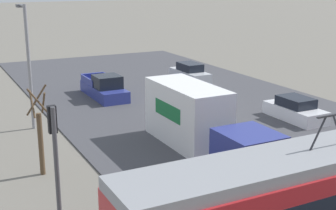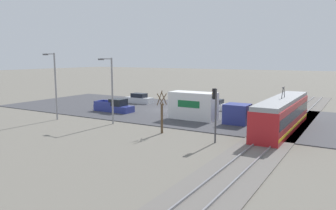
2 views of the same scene
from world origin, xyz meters
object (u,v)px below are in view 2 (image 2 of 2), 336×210
object	(u,v)px
light_rail_tram	(282,114)
street_lamp_near_crossing	(54,81)
street_lamp_mid_block	(111,86)
box_truck	(203,107)
sedan_car_0	(139,99)
street_tree	(162,114)
sedan_car_1	(215,105)
traffic_light_pole	(215,108)
pickup_truck	(115,107)

from	to	relation	value
light_rail_tram	street_lamp_near_crossing	size ratio (longest dim) A/B	1.91
street_lamp_near_crossing	street_lamp_mid_block	xyz separation A→B (m)	(-1.43, 7.60, -0.29)
light_rail_tram	box_truck	bearing A→B (deg)	-93.39
street_lamp_near_crossing	light_rail_tram	bearing A→B (deg)	107.51
street_lamp_mid_block	box_truck	bearing A→B (deg)	130.42
light_rail_tram	sedan_car_0	bearing A→B (deg)	-109.53
street_lamp_near_crossing	sedan_car_0	bearing A→B (deg)	178.08
street_tree	sedan_car_1	bearing A→B (deg)	-175.69
light_rail_tram	street_lamp_mid_block	size ratio (longest dim) A/B	2.06
street_tree	street_lamp_mid_block	bearing A→B (deg)	-98.24
box_truck	traffic_light_pole	size ratio (longest dim) A/B	2.02
light_rail_tram	street_tree	size ratio (longest dim) A/B	3.63
pickup_truck	sedan_car_0	distance (m)	8.97
pickup_truck	street_tree	size ratio (longest dim) A/B	1.35
pickup_truck	sedan_car_0	xyz separation A→B (m)	(-8.73, -2.09, -0.02)
box_truck	pickup_truck	size ratio (longest dim) A/B	1.71
street_lamp_near_crossing	street_lamp_mid_block	bearing A→B (deg)	100.68
pickup_truck	street_lamp_near_crossing	distance (m)	9.18
light_rail_tram	traffic_light_pole	world-z (taller)	traffic_light_pole
sedan_car_1	street_lamp_near_crossing	size ratio (longest dim) A/B	0.53
pickup_truck	street_lamp_mid_block	xyz separation A→B (m)	(6.44, 4.96, 3.60)
pickup_truck	street_tree	distance (m)	14.57
light_rail_tram	sedan_car_0	distance (m)	26.03
traffic_light_pole	street_lamp_near_crossing	world-z (taller)	street_lamp_near_crossing
street_lamp_near_crossing	traffic_light_pole	bearing A→B (deg)	89.01
sedan_car_1	street_tree	world-z (taller)	street_tree
sedan_car_0	traffic_light_pole	bearing A→B (deg)	-129.69
pickup_truck	street_lamp_mid_block	bearing A→B (deg)	37.56
pickup_truck	street_tree	world-z (taller)	street_tree
traffic_light_pole	street_lamp_mid_block	size ratio (longest dim) A/B	0.65
light_rail_tram	street_lamp_mid_block	xyz separation A→B (m)	(6.48, -17.48, 2.68)
box_truck	pickup_truck	xyz separation A→B (m)	(0.58, -13.20, -0.84)
box_truck	street_lamp_near_crossing	xyz separation A→B (m)	(8.46, -15.84, 3.05)
street_lamp_near_crossing	street_lamp_mid_block	world-z (taller)	street_lamp_near_crossing
street_tree	street_lamp_near_crossing	world-z (taller)	street_lamp_near_crossing
traffic_light_pole	street_tree	size ratio (longest dim) A/B	1.14
pickup_truck	street_lamp_mid_block	distance (m)	8.89
traffic_light_pole	street_lamp_near_crossing	xyz separation A→B (m)	(-0.36, -21.00, 1.49)
box_truck	sedan_car_0	xyz separation A→B (m)	(-8.15, -15.29, -0.86)
pickup_truck	sedan_car_0	size ratio (longest dim) A/B	1.24
box_truck	street_tree	distance (m)	8.15
sedan_car_0	traffic_light_pole	size ratio (longest dim) A/B	0.95
street_tree	light_rail_tram	bearing A→B (deg)	127.05
sedan_car_1	pickup_truck	bearing A→B (deg)	-51.15
traffic_light_pole	street_tree	bearing A→B (deg)	-96.85
light_rail_tram	street_tree	world-z (taller)	light_rail_tram
light_rail_tram	sedan_car_1	world-z (taller)	light_rail_tram
light_rail_tram	pickup_truck	distance (m)	22.45
traffic_light_pole	street_lamp_mid_block	bearing A→B (deg)	-97.63
box_truck	traffic_light_pole	bearing A→B (deg)	30.33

